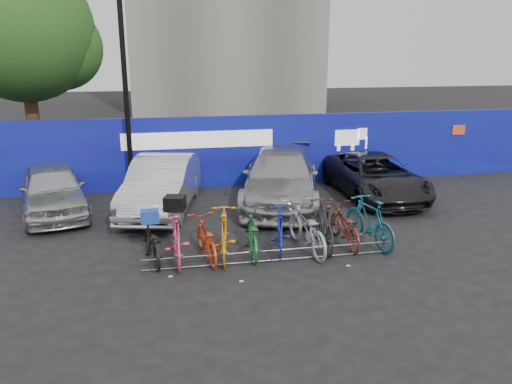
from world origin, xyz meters
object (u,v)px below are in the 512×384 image
object	(u,v)px
bike_rack	(271,256)
bike_7	(324,225)
car_0	(53,189)
bike_5	(280,230)
car_2	(281,178)
bike_1	(176,236)
bike_0	(151,242)
tree	(29,34)
bike_3	(224,234)
bike_4	(252,233)
car_3	(375,176)
car_1	(162,185)
lamppost	(126,92)
bike_9	(370,221)
bike_6	(306,228)
bike_8	(344,226)
bike_2	(206,239)

from	to	relation	value
bike_rack	bike_7	world-z (taller)	bike_7
car_0	bike_5	bearing A→B (deg)	-48.13
bike_rack	car_2	size ratio (longest dim) A/B	1.03
car_2	bike_1	size ratio (longest dim) A/B	2.74
bike_0	tree	bearing A→B (deg)	-77.73
bike_3	bike_5	world-z (taller)	bike_3
bike_0	bike_3	size ratio (longest dim) A/B	0.91
bike_4	bike_5	bearing A→B (deg)	-170.38
car_0	car_3	world-z (taller)	car_0
bike_rack	bike_1	size ratio (longest dim) A/B	2.84
car_1	bike_4	bearing A→B (deg)	-49.10
car_1	car_3	bearing A→B (deg)	14.03
car_2	bike_3	xyz separation A→B (m)	(-2.24, -3.86, -0.22)
lamppost	bike_rack	xyz separation A→B (m)	(3.20, -6.00, -3.11)
car_1	bike_3	bearing A→B (deg)	-58.11
tree	car_0	xyz separation A→B (m)	(1.48, -6.10, -4.35)
bike_rack	bike_9	distance (m)	2.62
bike_6	bike_8	xyz separation A→B (m)	(1.01, 0.20, -0.08)
bike_2	car_2	bearing A→B (deg)	-131.89
bike_9	car_2	bearing A→B (deg)	-83.32
car_1	car_2	distance (m)	3.55
bike_2	bike_9	size ratio (longest dim) A/B	0.90
car_0	bike_7	bearing A→B (deg)	-43.90
car_0	bike_6	distance (m)	7.43
bike_3	bike_4	size ratio (longest dim) A/B	1.03
car_1	bike_5	xyz separation A→B (m)	(2.62, -3.63, -0.26)
car_0	bike_4	world-z (taller)	car_0
bike_6	bike_7	bearing A→B (deg)	-174.04
lamppost	bike_6	bearing A→B (deg)	-53.03
tree	bike_9	size ratio (longest dim) A/B	4.00
bike_7	bike_8	bearing A→B (deg)	-163.17
bike_9	car_3	bearing A→B (deg)	-127.37
car_3	bike_7	xyz separation A→B (m)	(-2.95, -3.79, -0.09)
car_1	car_3	distance (m)	6.64
tree	car_2	size ratio (longest dim) A/B	1.44
bike_rack	bike_5	xyz separation A→B (m)	(0.35, 0.65, 0.34)
tree	bike_6	distance (m)	13.52
bike_rack	bike_3	world-z (taller)	bike_3
lamppost	car_1	distance (m)	3.18
tree	bike_3	bearing A→B (deg)	-60.29
bike_0	bike_5	distance (m)	2.92
tree	bike_1	size ratio (longest dim) A/B	3.95
car_1	bike_7	xyz separation A→B (m)	(3.68, -3.66, -0.20)
bike_4	bike_7	bearing A→B (deg)	-174.05
bike_1	bike_3	world-z (taller)	bike_1
bike_6	bike_rack	bearing A→B (deg)	21.87
bike_5	bike_6	world-z (taller)	bike_6
lamppost	bike_7	bearing A→B (deg)	-49.43
car_2	bike_5	bearing A→B (deg)	-88.37
bike_6	bike_7	size ratio (longest dim) A/B	1.11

